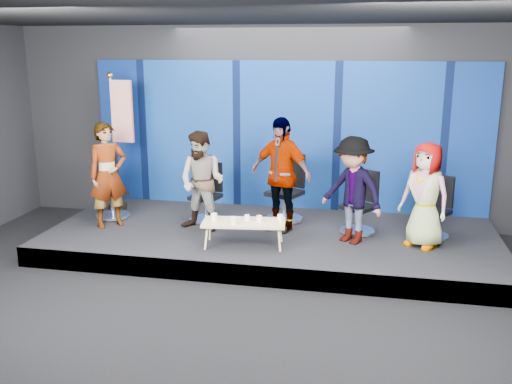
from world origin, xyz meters
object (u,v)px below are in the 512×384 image
Objects in this scene: panelist_c at (280,174)px; chair_c at (286,199)px; panelist_b at (202,182)px; coffee_table at (244,223)px; panelist_a at (108,175)px; mug_e at (280,218)px; chair_d at (360,212)px; chair_a at (111,197)px; panelist_e at (425,195)px; panelist_d at (352,190)px; chair_e at (434,217)px; mug_d at (259,219)px; mug_c at (247,218)px; mug_a at (214,217)px; flag_stand at (120,139)px; mug_b at (234,220)px; chair_b at (207,202)px.

chair_c is at bearing 110.16° from panelist_c.
coffee_table is (0.80, -0.60, -0.45)m from panelist_b.
mug_e is at bearing -51.94° from panelist_a.
chair_d is at bearing 36.83° from mug_e.
chair_a reaches higher than coffee_table.
panelist_e is at bearing -49.47° from chair_a.
chair_c reaches higher than chair_a.
chair_e is (1.23, 0.48, -0.48)m from panelist_d.
mug_d is (-1.30, -0.46, -0.38)m from panelist_d.
mug_c is at bearing -90.73° from panelist_c.
coffee_table is at bearing -115.45° from chair_d.
panelist_d is (2.33, -0.11, 0.01)m from panelist_b.
chair_a is 2.33m from mug_a.
chair_d reaches higher than mug_e.
panelist_d is 1.04× the size of panelist_e.
flag_stand reaches higher than chair_e.
mug_b is (-0.53, -1.53, 0.06)m from chair_c.
chair_b is at bearing -22.46° from panelist_a.
chair_e reaches higher than mug_e.
panelist_c reaches higher than mug_e.
mug_a is at bearing 161.46° from mug_b.
mug_e is at bearing -126.55° from panelist_d.
mug_a reaches higher than coffee_table.
flag_stand is at bearing 150.96° from coffee_table.
chair_c is 3.07m from flag_stand.
chair_e is at bearing 55.35° from panelist_d.
panelist_c is (2.93, -0.08, 0.56)m from chair_a.
chair_c reaches higher than coffee_table.
mug_e is (3.06, -0.83, 0.08)m from chair_a.
mug_e is at bearing 23.32° from mug_b.
mug_e is (-2.04, -0.38, -0.35)m from panelist_e.
panelist_b is at bearing -40.86° from panelist_a.
panelist_e is 2.64m from coffee_table.
panelist_b is at bearing -56.15° from chair_a.
flag_stand reaches higher than panelist_e.
mug_c is (0.15, 0.20, -0.01)m from mug_b.
mug_d is 3.19m from flag_stand.
chair_d is at bearing -37.73° from panelist_a.
chair_b is 0.61× the size of panelist_d.
panelist_d reaches higher than chair_d.
flag_stand is at bearing 147.28° from mug_b.
mug_a is (-3.19, -1.00, 0.11)m from chair_e.
chair_b reaches higher than mug_a.
panelist_e reaches higher than chair_b.
mug_e is at bearing 19.44° from mug_d.
panelist_d is 1.66m from coffee_table.
panelist_d is at bearing -69.37° from chair_d.
flag_stand is (-2.40, 1.54, 0.86)m from mug_b.
panelist_b is 1.45m from mug_e.
flag_stand is (-5.27, 0.43, 0.97)m from chair_e.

